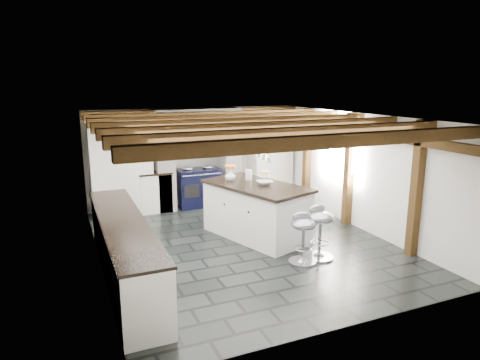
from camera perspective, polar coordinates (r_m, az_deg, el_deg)
name	(u,v)px	position (r m, az deg, el deg)	size (l,w,h in m)	color
ground	(244,243)	(7.91, 0.47, -8.45)	(6.00, 6.00, 0.00)	black
room_shell	(188,174)	(8.69, -6.95, 0.75)	(6.00, 6.03, 6.00)	silver
range_cooker	(198,187)	(10.17, -5.56, -0.90)	(1.00, 0.63, 0.99)	black
kitchen_island	(256,210)	(8.11, 2.13, -4.01)	(1.69, 2.30, 1.36)	white
bar_stool_near	(320,226)	(7.24, 10.59, -6.00)	(0.49, 0.49, 0.91)	silver
bar_stool_far	(303,232)	(7.02, 8.41, -6.89)	(0.48, 0.48, 0.84)	silver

